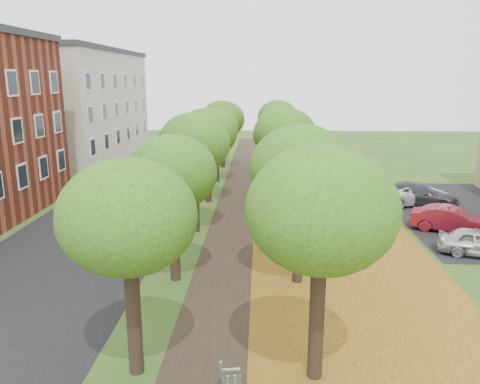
# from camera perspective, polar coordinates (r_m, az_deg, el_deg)

# --- Properties ---
(ground) EXTENTS (120.00, 120.00, 0.00)m
(ground) POSITION_cam_1_polar(r_m,az_deg,el_deg) (13.56, -2.76, -21.22)
(ground) COLOR #2D4C19
(ground) RESTS_ON ground
(street_asphalt) EXTENTS (8.00, 70.00, 0.01)m
(street_asphalt) POSITION_cam_1_polar(r_m,az_deg,el_deg) (28.52, -15.17, -2.54)
(street_asphalt) COLOR black
(street_asphalt) RESTS_ON ground
(footpath) EXTENTS (3.20, 70.00, 0.01)m
(footpath) POSITION_cam_1_polar(r_m,az_deg,el_deg) (27.21, 0.08, -2.82)
(footpath) COLOR black
(footpath) RESTS_ON ground
(leaf_verge) EXTENTS (7.50, 70.00, 0.01)m
(leaf_verge) POSITION_cam_1_polar(r_m,az_deg,el_deg) (27.47, 10.57, -2.90)
(leaf_verge) COLOR #B17820
(leaf_verge) RESTS_ON ground
(parking_lot) EXTENTS (9.00, 16.00, 0.01)m
(parking_lot) POSITION_cam_1_polar(r_m,az_deg,el_deg) (30.77, 26.19, -2.31)
(parking_lot) COLOR black
(parking_lot) RESTS_ON ground
(tree_row_west) EXTENTS (3.52, 33.52, 5.78)m
(tree_row_west) POSITION_cam_1_polar(r_m,az_deg,el_deg) (26.50, -4.70, 6.08)
(tree_row_west) COLOR black
(tree_row_west) RESTS_ON ground
(tree_row_east) EXTENTS (3.52, 33.52, 5.78)m
(tree_row_east) POSITION_cam_1_polar(r_m,az_deg,el_deg) (26.34, 5.77, 6.01)
(tree_row_east) COLOR black
(tree_row_east) RESTS_ON ground
(building_cream) EXTENTS (10.30, 20.30, 10.40)m
(building_cream) POSITION_cam_1_polar(r_m,az_deg,el_deg) (47.70, -20.13, 9.86)
(building_cream) COLOR beige
(building_cream) RESTS_ON ground
(car_red) EXTENTS (4.19, 2.90, 1.31)m
(car_red) POSITION_cam_1_polar(r_m,az_deg,el_deg) (26.49, 24.37, -3.09)
(car_red) COLOR maroon
(car_red) RESTS_ON ground
(car_grey) EXTENTS (5.13, 3.73, 1.38)m
(car_grey) POSITION_cam_1_polar(r_m,az_deg,el_deg) (31.22, 20.91, -0.27)
(car_grey) COLOR #323237
(car_grey) RESTS_ON ground
(car_white) EXTENTS (4.91, 2.98, 1.27)m
(car_white) POSITION_cam_1_polar(r_m,az_deg,el_deg) (31.52, 20.73, -0.23)
(car_white) COLOR silver
(car_white) RESTS_ON ground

